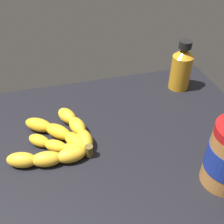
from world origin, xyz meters
TOP-DOWN VIEW (x-y plane):
  - ground_plane at (0.00, 0.00)cm, footprint 70.46×59.50cm
  - banana_bunch at (17.99, -1.77)cm, footprint 21.37×20.49cm
  - honey_bottle at (-22.53, -18.54)cm, footprint 6.48×6.48cm

SIDE VIEW (x-z plane):
  - ground_plane at x=0.00cm, z-range -3.45..0.00cm
  - banana_bunch at x=17.99cm, z-range -0.10..3.68cm
  - honey_bottle at x=-22.53cm, z-range -0.66..15.43cm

